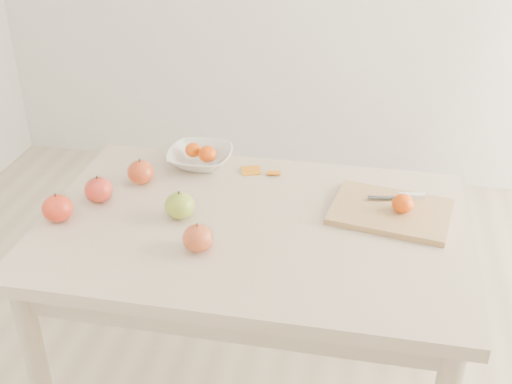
# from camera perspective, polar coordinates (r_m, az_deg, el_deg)

# --- Properties ---
(table) EXTENTS (1.20, 0.80, 0.75)m
(table) POSITION_cam_1_polar(r_m,az_deg,el_deg) (1.86, -0.30, -5.26)
(table) COLOR beige
(table) RESTS_ON ground
(cutting_board) EXTENTS (0.37, 0.29, 0.02)m
(cutting_board) POSITION_cam_1_polar(r_m,az_deg,el_deg) (1.88, 11.88, -1.70)
(cutting_board) COLOR tan
(cutting_board) RESTS_ON table
(board_tangerine) EXTENTS (0.06, 0.06, 0.05)m
(board_tangerine) POSITION_cam_1_polar(r_m,az_deg,el_deg) (1.86, 12.91, -0.99)
(board_tangerine) COLOR #CB3A07
(board_tangerine) RESTS_ON cutting_board
(fruit_bowl) EXTENTS (0.21, 0.21, 0.05)m
(fruit_bowl) POSITION_cam_1_polar(r_m,az_deg,el_deg) (2.11, -5.00, 3.06)
(fruit_bowl) COLOR white
(fruit_bowl) RESTS_ON table
(bowl_tangerine_near) EXTENTS (0.05, 0.05, 0.05)m
(bowl_tangerine_near) POSITION_cam_1_polar(r_m,az_deg,el_deg) (2.12, -5.61, 3.75)
(bowl_tangerine_near) COLOR #D03F07
(bowl_tangerine_near) RESTS_ON fruit_bowl
(bowl_tangerine_far) EXTENTS (0.06, 0.06, 0.05)m
(bowl_tangerine_far) POSITION_cam_1_polar(r_m,az_deg,el_deg) (2.08, -4.34, 3.39)
(bowl_tangerine_far) COLOR #D93C07
(bowl_tangerine_far) RESTS_ON fruit_bowl
(orange_peel_a) EXTENTS (0.07, 0.06, 0.01)m
(orange_peel_a) POSITION_cam_1_polar(r_m,az_deg,el_deg) (2.07, -0.44, 1.81)
(orange_peel_a) COLOR #C9700E
(orange_peel_a) RESTS_ON table
(orange_peel_b) EXTENTS (0.05, 0.04, 0.01)m
(orange_peel_b) POSITION_cam_1_polar(r_m,az_deg,el_deg) (2.06, 1.57, 1.66)
(orange_peel_b) COLOR orange
(orange_peel_b) RESTS_ON table
(paring_knife) EXTENTS (0.17, 0.06, 0.01)m
(paring_knife) POSITION_cam_1_polar(r_m,az_deg,el_deg) (1.94, 13.33, -0.36)
(paring_knife) COLOR white
(paring_knife) RESTS_ON cutting_board
(apple_green) EXTENTS (0.09, 0.09, 0.08)m
(apple_green) POSITION_cam_1_polar(r_m,az_deg,el_deg) (1.82, -6.80, -1.21)
(apple_green) COLOR olive
(apple_green) RESTS_ON table
(apple_red_c) EXTENTS (0.08, 0.08, 0.07)m
(apple_red_c) POSITION_cam_1_polar(r_m,az_deg,el_deg) (1.68, -5.19, -4.09)
(apple_red_c) COLOR maroon
(apple_red_c) RESTS_ON table
(apple_red_b) EXTENTS (0.08, 0.08, 0.08)m
(apple_red_b) POSITION_cam_1_polar(r_m,az_deg,el_deg) (1.95, -13.81, 0.19)
(apple_red_b) COLOR maroon
(apple_red_b) RESTS_ON table
(apple_red_d) EXTENTS (0.09, 0.09, 0.08)m
(apple_red_d) POSITION_cam_1_polar(r_m,az_deg,el_deg) (1.88, -17.23, -1.38)
(apple_red_d) COLOR #9E0C18
(apple_red_d) RESTS_ON table
(apple_red_a) EXTENTS (0.08, 0.08, 0.07)m
(apple_red_a) POSITION_cam_1_polar(r_m,az_deg,el_deg) (2.02, -10.21, 1.75)
(apple_red_a) COLOR maroon
(apple_red_a) RESTS_ON table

